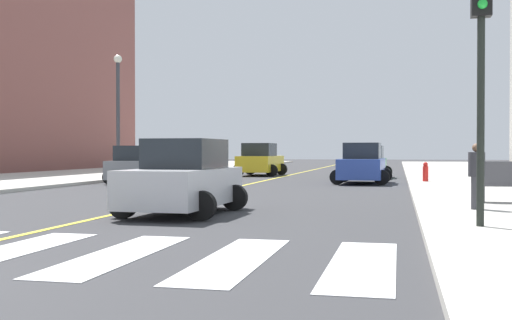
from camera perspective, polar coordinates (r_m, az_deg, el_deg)
The scene contains 11 objects.
lane_divider_paint at distance 45.30m, azimuth 4.09°, elevation -1.13°, with size 0.16×80.00×0.01m, color yellow.
car_gray_nearest at distance 30.88m, azimuth -10.59°, elevation -0.51°, with size 2.61×4.09×1.80m.
car_yellow_second at distance 39.73m, azimuth 0.38°, elevation -0.04°, with size 2.93×4.61×2.03m.
car_blue_third at distance 30.54m, azimuth 9.52°, elevation -0.40°, with size 2.79×4.39×1.94m.
car_green_fourth at distance 36.97m, azimuth 10.09°, elevation -0.25°, with size 2.66×4.19×1.85m.
car_silver_fifth at distance 15.70m, azimuth -6.56°, elevation -1.70°, with size 2.68×4.20×1.85m.
traffic_light_near_corner at distance 12.66m, azimuth 19.59°, elevation 10.00°, with size 0.36×0.41×4.89m.
park_bench at distance 18.52m, azimuth 21.72°, elevation -1.91°, with size 1.82×0.63×1.12m.
pedestrian_waiting_east at distance 16.14m, azimuth 19.21°, elevation -1.10°, with size 0.39×0.39×1.59m.
fire_hydrant at distance 30.13m, azimuth 15.00°, elevation -1.05°, with size 0.26×0.26×0.89m.
street_lamp at distance 34.83m, azimuth -12.31°, elevation 4.94°, with size 0.44×0.44×6.54m.
Camera 1 is at (6.78, -4.76, 1.56)m, focal length 44.49 mm.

